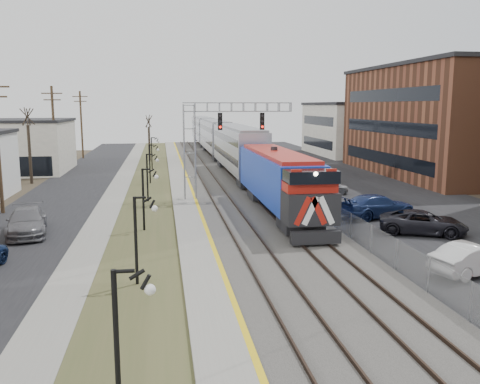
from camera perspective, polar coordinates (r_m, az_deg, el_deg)
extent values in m
plane|color=#473D2D|center=(16.28, 2.29, -19.25)|extent=(160.00, 160.00, 0.00)
cube|color=black|center=(50.36, -18.66, 0.19)|extent=(7.00, 120.00, 0.04)
cube|color=gray|center=(49.77, -13.55, 0.35)|extent=(2.00, 120.00, 0.08)
cube|color=#424726|center=(49.61, -10.10, 0.43)|extent=(4.00, 120.00, 0.06)
cube|color=gray|center=(49.61, -6.64, 0.62)|extent=(2.00, 120.00, 0.24)
cube|color=#595651|center=(50.05, -0.91, 0.74)|extent=(8.00, 120.00, 0.20)
cube|color=black|center=(53.04, 12.04, 0.95)|extent=(16.00, 120.00, 0.04)
cube|color=gold|center=(49.63, -5.62, 0.79)|extent=(0.24, 120.00, 0.01)
cube|color=#2D2119|center=(49.72, -4.05, 0.86)|extent=(0.08, 120.00, 0.15)
cube|color=#2D2119|center=(49.87, -2.33, 0.90)|extent=(0.08, 120.00, 0.15)
cube|color=#2D2119|center=(50.13, -0.06, 0.96)|extent=(0.08, 120.00, 0.15)
cube|color=#2D2119|center=(50.38, 1.63, 1.00)|extent=(0.08, 120.00, 0.15)
cube|color=#1638B5|center=(36.28, 4.50, 1.09)|extent=(3.00, 17.00, 4.25)
cube|color=black|center=(28.41, 8.49, -5.06)|extent=(2.80, 0.50, 0.70)
cube|color=#93959C|center=(56.04, -0.27, 4.70)|extent=(3.00, 22.00, 5.33)
cube|color=#93959C|center=(78.60, -2.76, 6.12)|extent=(3.00, 22.00, 5.33)
cube|color=#93959C|center=(101.27, -4.13, 6.90)|extent=(3.00, 22.00, 5.33)
cube|color=gray|center=(42.21, -5.68, 4.36)|extent=(1.00, 1.00, 8.00)
cube|color=gray|center=(42.44, -0.29, 9.51)|extent=(9.00, 0.80, 0.80)
cube|color=black|center=(41.82, -2.25, 7.92)|extent=(0.35, 0.25, 1.40)
cube|color=black|center=(42.36, 2.50, 7.95)|extent=(0.35, 0.25, 1.40)
cylinder|color=black|center=(13.39, -13.67, -16.63)|extent=(0.14, 0.14, 4.00)
cylinder|color=black|center=(22.78, -11.61, -5.47)|extent=(0.14, 0.14, 4.00)
cylinder|color=black|center=(32.53, -10.80, -0.90)|extent=(0.14, 0.14, 4.00)
cylinder|color=black|center=(42.40, -10.37, 1.56)|extent=(0.14, 0.14, 4.00)
cylinder|color=black|center=(52.32, -10.10, 3.08)|extent=(0.14, 0.14, 4.00)
cylinder|color=black|center=(64.25, -9.88, 4.29)|extent=(0.14, 0.14, 4.00)
cylinder|color=#4C3823|center=(60.19, -20.15, 6.35)|extent=(0.28, 0.28, 10.00)
cylinder|color=#4C3823|center=(79.89, -17.37, 7.18)|extent=(0.28, 0.28, 10.00)
cube|color=gray|center=(50.69, 3.80, 1.63)|extent=(0.04, 120.00, 1.60)
cube|color=beige|center=(66.69, -24.72, 4.60)|extent=(14.00, 12.00, 6.00)
cube|color=brown|center=(63.18, 22.65, 7.24)|extent=(16.00, 26.00, 12.00)
cube|color=beige|center=(85.60, 13.82, 6.81)|extent=(16.00, 18.00, 8.00)
cylinder|color=#382D23|center=(55.78, -22.53, 3.90)|extent=(0.30, 0.30, 5.95)
cylinder|color=#382D23|center=(74.19, -10.15, 5.33)|extent=(0.30, 0.30, 4.90)
imported|color=silver|center=(26.44, 24.85, -6.89)|extent=(4.77, 2.78, 1.49)
imported|color=black|center=(33.32, 19.86, -3.29)|extent=(5.75, 4.32, 1.45)
imported|color=navy|center=(37.25, 15.20, -1.59)|extent=(5.98, 3.48, 1.63)
imported|color=gray|center=(46.24, 9.49, 0.63)|extent=(4.36, 2.24, 1.42)
imported|color=#0C3C10|center=(53.39, 8.32, 1.96)|extent=(4.91, 1.83, 1.60)
imported|color=slate|center=(33.93, -22.82, -3.13)|extent=(3.26, 5.84, 1.60)
imported|color=black|center=(64.34, 4.00, 3.23)|extent=(4.88, 2.52, 1.35)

